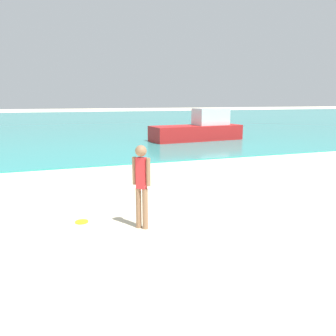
% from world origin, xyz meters
% --- Properties ---
extents(water, '(160.00, 60.00, 0.06)m').
position_xyz_m(water, '(0.00, 42.28, 0.03)').
color(water, teal).
rests_on(water, ground).
extents(person_standing, '(0.31, 0.30, 1.71)m').
position_xyz_m(person_standing, '(-1.91, 5.53, 0.97)').
color(person_standing, '#936B4C').
rests_on(person_standing, ground).
extents(frisbee, '(0.27, 0.27, 0.03)m').
position_xyz_m(frisbee, '(-3.04, 6.28, 0.01)').
color(frisbee, yellow).
rests_on(frisbee, ground).
extents(boat_near, '(5.95, 2.38, 1.97)m').
position_xyz_m(boat_near, '(5.49, 18.61, 0.74)').
color(boat_near, red).
rests_on(boat_near, water).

